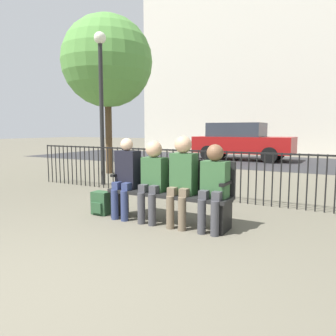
# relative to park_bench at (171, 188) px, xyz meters

# --- Properties ---
(ground_plane) EXTENTS (80.00, 80.00, 0.00)m
(ground_plane) POSITION_rel_park_bench_xyz_m (0.00, -2.40, -0.50)
(ground_plane) COLOR #605B4C
(park_bench) EXTENTS (1.85, 0.45, 0.92)m
(park_bench) POSITION_rel_park_bench_xyz_m (0.00, 0.00, 0.00)
(park_bench) COLOR black
(park_bench) RESTS_ON ground
(seated_person_0) EXTENTS (0.34, 0.39, 1.22)m
(seated_person_0) POSITION_rel_park_bench_xyz_m (-0.70, -0.13, 0.18)
(seated_person_0) COLOR navy
(seated_person_0) RESTS_ON ground
(seated_person_1) EXTENTS (0.34, 0.39, 1.18)m
(seated_person_1) POSITION_rel_park_bench_xyz_m (-0.22, -0.13, 0.18)
(seated_person_1) COLOR #3D3D42
(seated_person_1) RESTS_ON ground
(seated_person_2) EXTENTS (0.34, 0.39, 1.26)m
(seated_person_2) POSITION_rel_park_bench_xyz_m (0.25, -0.13, 0.22)
(seated_person_2) COLOR brown
(seated_person_2) RESTS_ON ground
(seated_person_3) EXTENTS (0.34, 0.39, 1.15)m
(seated_person_3) POSITION_rel_park_bench_xyz_m (0.71, -0.13, 0.16)
(seated_person_3) COLOR #3D3D42
(seated_person_3) RESTS_ON ground
(backpack) EXTENTS (0.28, 0.24, 0.36)m
(backpack) POSITION_rel_park_bench_xyz_m (-1.16, -0.18, -0.32)
(backpack) COLOR #284C2D
(backpack) RESTS_ON ground
(fence_railing) EXTENTS (9.01, 0.03, 0.95)m
(fence_railing) POSITION_rel_park_bench_xyz_m (-0.02, 1.67, 0.06)
(fence_railing) COLOR black
(fence_railing) RESTS_ON ground
(tree_0) EXTENTS (2.68, 2.68, 4.68)m
(tree_0) POSITION_rel_park_bench_xyz_m (-4.19, 3.73, 2.83)
(tree_0) COLOR #4C3823
(tree_0) RESTS_ON ground
(lamp_post) EXTENTS (0.28, 0.28, 3.60)m
(lamp_post) POSITION_rel_park_bench_xyz_m (-3.00, 2.04, 1.89)
(lamp_post) COLOR black
(lamp_post) RESTS_ON ground
(street_surface) EXTENTS (24.00, 6.00, 0.01)m
(street_surface) POSITION_rel_park_bench_xyz_m (0.00, 9.60, -0.49)
(street_surface) COLOR #2B2B2D
(street_surface) RESTS_ON ground
(parked_car_0) EXTENTS (4.20, 1.94, 1.62)m
(parked_car_0) POSITION_rel_park_bench_xyz_m (-1.92, 9.97, 0.35)
(parked_car_0) COLOR maroon
(parked_car_0) RESTS_ON ground
(building_facade) EXTENTS (20.00, 6.00, 15.36)m
(building_facade) POSITION_rel_park_bench_xyz_m (0.00, 17.60, 7.18)
(building_facade) COLOR beige
(building_facade) RESTS_ON ground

